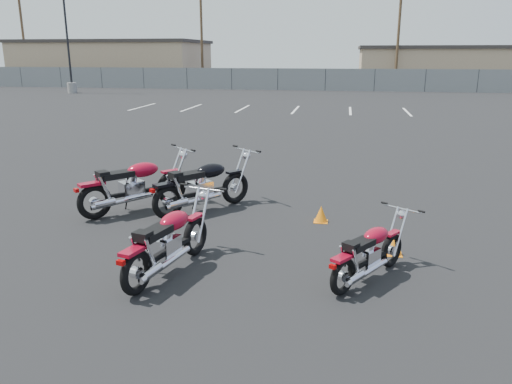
% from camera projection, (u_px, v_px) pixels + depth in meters
% --- Properties ---
extents(ground, '(120.00, 120.00, 0.00)m').
position_uv_depth(ground, '(238.00, 237.00, 8.55)').
color(ground, black).
rests_on(ground, ground).
extents(motorcycle_front_red, '(1.93, 2.09, 1.17)m').
position_uv_depth(motorcycle_front_red, '(134.00, 185.00, 9.82)').
color(motorcycle_front_red, black).
rests_on(motorcycle_front_red, ground).
extents(motorcycle_second_black, '(1.86, 2.07, 1.15)m').
position_uv_depth(motorcycle_second_black, '(203.00, 186.00, 9.84)').
color(motorcycle_second_black, black).
rests_on(motorcycle_second_black, ground).
extents(motorcycle_third_red, '(0.99, 2.13, 1.05)m').
position_uv_depth(motorcycle_third_red, '(168.00, 242.00, 7.04)').
color(motorcycle_third_red, black).
rests_on(motorcycle_third_red, ground).
extents(motorcycle_rear_red, '(1.31, 1.67, 0.88)m').
position_uv_depth(motorcycle_rear_red, '(369.00, 253.00, 6.84)').
color(motorcycle_rear_red, black).
rests_on(motorcycle_rear_red, ground).
extents(training_cone_near, '(0.26, 0.26, 0.31)m').
position_uv_depth(training_cone_near, '(321.00, 214.00, 9.29)').
color(training_cone_near, orange).
rests_on(training_cone_near, ground).
extents(training_cone_far, '(0.25, 0.25, 0.30)m').
position_uv_depth(training_cone_far, '(394.00, 246.00, 7.78)').
color(training_cone_far, orange).
rests_on(training_cone_far, ground).
extents(light_pole_west, '(0.80, 0.70, 10.15)m').
position_uv_depth(light_pole_west, '(69.00, 58.00, 38.59)').
color(light_pole_west, gray).
rests_on(light_pole_west, ground).
extents(chainlink_fence, '(80.06, 0.06, 1.80)m').
position_uv_depth(chainlink_fence, '(325.00, 80.00, 41.50)').
color(chainlink_fence, slate).
rests_on(chainlink_fence, ground).
extents(tan_building_west, '(18.40, 10.40, 4.30)m').
position_uv_depth(tan_building_west, '(114.00, 62.00, 51.49)').
color(tan_building_west, tan).
rests_on(tan_building_west, ground).
extents(tan_building_east, '(14.40, 9.40, 3.70)m').
position_uv_depth(tan_building_east, '(434.00, 66.00, 48.10)').
color(tan_building_east, tan).
rests_on(tan_building_east, ground).
extents(utility_pole_a, '(1.80, 0.24, 9.00)m').
position_uv_depth(utility_pole_a, '(23.00, 36.00, 49.30)').
color(utility_pole_a, '#453220').
rests_on(utility_pole_a, ground).
extents(utility_pole_b, '(1.80, 0.24, 9.00)m').
position_uv_depth(utility_pole_b, '(202.00, 35.00, 47.23)').
color(utility_pole_b, '#453220').
rests_on(utility_pole_b, ground).
extents(utility_pole_c, '(1.80, 0.24, 9.00)m').
position_uv_depth(utility_pole_c, '(399.00, 33.00, 43.27)').
color(utility_pole_c, '#453220').
rests_on(utility_pole_c, ground).
extents(parking_line_stripes, '(15.12, 4.00, 0.01)m').
position_uv_depth(parking_line_stripes, '(269.00, 109.00, 27.94)').
color(parking_line_stripes, silver).
rests_on(parking_line_stripes, ground).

